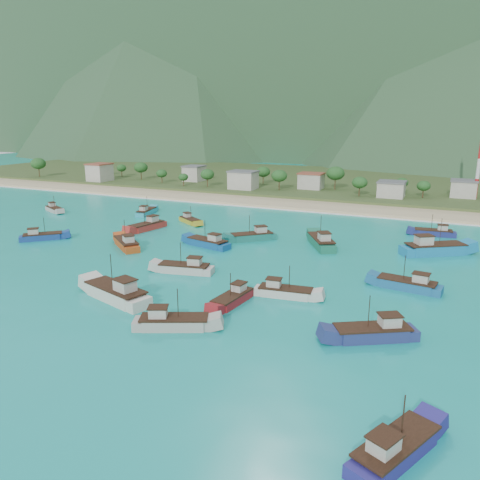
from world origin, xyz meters
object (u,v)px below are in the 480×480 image
at_px(boat_13, 208,243).
at_px(boat_29, 434,233).
at_px(boat_4, 146,212).
at_px(boat_23, 321,242).
at_px(boat_9, 374,333).
at_px(boat_28, 147,227).
at_px(boat_5, 284,293).
at_px(boat_3, 408,285).
at_px(boat_21, 127,244).
at_px(boat_24, 253,237).
at_px(boat_11, 233,299).
at_px(boat_15, 42,237).
at_px(boat_27, 117,294).
at_px(boat_8, 434,249).
at_px(boat_19, 54,210).
at_px(boat_14, 190,221).
at_px(boat_22, 173,323).
at_px(boat_2, 185,269).

distance_m(boat_13, boat_29, 56.27).
height_order(boat_4, boat_23, boat_23).
relative_size(boat_9, boat_23, 0.89).
height_order(boat_13, boat_28, boat_28).
height_order(boat_5, boat_23, boat_23).
height_order(boat_3, boat_21, boat_21).
xyz_separation_m(boat_3, boat_29, (2.26, 42.41, -0.09)).
distance_m(boat_5, boat_24, 36.81).
bearing_deg(boat_11, boat_4, -37.50).
relative_size(boat_13, boat_21, 1.05).
bearing_deg(boat_15, boat_23, 64.76).
bearing_deg(boat_15, boat_27, 15.75).
xyz_separation_m(boat_5, boat_8, (20.98, 36.41, 0.46)).
bearing_deg(boat_5, boat_28, -129.36).
xyz_separation_m(boat_24, boat_29, (39.22, 22.58, -0.13)).
bearing_deg(boat_23, boat_19, 146.80).
distance_m(boat_4, boat_13, 42.43).
xyz_separation_m(boat_8, boat_13, (-46.83, -14.50, -0.34)).
bearing_deg(boat_23, boat_24, 154.96).
distance_m(boat_14, boat_28, 13.05).
height_order(boat_8, boat_27, boat_8).
bearing_deg(boat_9, boat_4, 22.93).
relative_size(boat_15, boat_29, 0.90).
distance_m(boat_14, boat_15, 38.30).
xyz_separation_m(boat_19, boat_28, (40.92, -8.33, 0.22)).
xyz_separation_m(boat_9, boat_21, (-57.84, 23.22, 0.00)).
relative_size(boat_27, boat_29, 1.38).
xyz_separation_m(boat_11, boat_14, (-35.82, 47.75, -0.05)).
distance_m(boat_8, boat_27, 66.36).
bearing_deg(boat_3, boat_21, 96.18).
relative_size(boat_19, boat_22, 0.87).
xyz_separation_m(boat_15, boat_29, (85.29, 43.14, 0.00)).
xyz_separation_m(boat_3, boat_28, (-66.30, 18.50, 0.06)).
distance_m(boat_9, boat_13, 52.13).
distance_m(boat_22, boat_28, 61.29).
relative_size(boat_5, boat_9, 0.89).
distance_m(boat_21, boat_23, 43.93).
bearing_deg(boat_24, boat_28, 49.83).
xyz_separation_m(boat_9, boat_28, (-63.98, 39.80, 0.01)).
xyz_separation_m(boat_23, boat_29, (22.89, 21.33, -0.29)).
distance_m(boat_3, boat_11, 30.16).
height_order(boat_8, boat_9, boat_8).
bearing_deg(boat_11, boat_24, -64.68).
bearing_deg(boat_29, boat_22, 151.42).
xyz_separation_m(boat_13, boat_19, (-63.36, 16.64, -0.18)).
distance_m(boat_5, boat_8, 42.03).
bearing_deg(boat_14, boat_2, 62.59).
height_order(boat_19, boat_21, boat_21).
bearing_deg(boat_9, boat_21, 37.58).
bearing_deg(boat_19, boat_11, 87.85).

